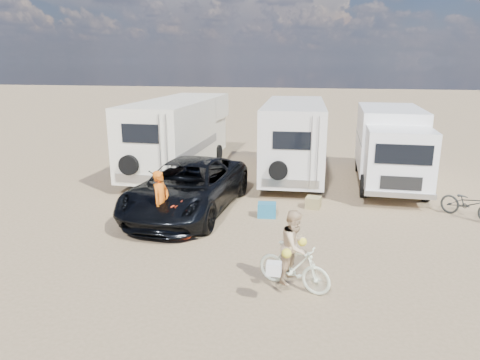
% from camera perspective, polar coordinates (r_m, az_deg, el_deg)
% --- Properties ---
extents(ground, '(140.00, 140.00, 0.00)m').
position_cam_1_polar(ground, '(11.15, 4.05, -9.19)').
color(ground, '#957B59').
rests_on(ground, ground).
extents(rv_main, '(2.61, 6.53, 3.04)m').
position_cam_1_polar(rv_main, '(17.74, 6.99, 5.08)').
color(rv_main, white).
rests_on(rv_main, ground).
extents(rv_left, '(2.44, 7.69, 3.07)m').
position_cam_1_polar(rv_left, '(18.74, -7.89, 5.63)').
color(rv_left, beige).
rests_on(rv_left, ground).
extents(box_truck, '(2.36, 6.42, 2.85)m').
position_cam_1_polar(box_truck, '(17.58, 18.99, 3.96)').
color(box_truck, white).
rests_on(box_truck, ground).
extents(dark_suv, '(3.00, 5.92, 1.60)m').
position_cam_1_polar(dark_suv, '(13.79, -6.82, -0.90)').
color(dark_suv, black).
rests_on(dark_suv, ground).
extents(bike_man, '(2.04, 1.05, 1.02)m').
position_cam_1_polar(bike_man, '(12.02, -10.14, -4.93)').
color(bike_man, red).
rests_on(bike_man, ground).
extents(bike_woman, '(1.69, 1.05, 0.98)m').
position_cam_1_polar(bike_woman, '(9.31, 7.03, -11.09)').
color(bike_woman, silver).
rests_on(bike_woman, ground).
extents(rider_man, '(0.50, 0.67, 1.65)m').
position_cam_1_polar(rider_man, '(11.92, -10.20, -3.52)').
color(rider_man, '#D15A10').
rests_on(rider_man, ground).
extents(rider_woman, '(0.82, 0.91, 1.53)m').
position_cam_1_polar(rider_woman, '(9.19, 7.08, -9.55)').
color(rider_woman, '#D1AF85').
rests_on(rider_woman, ground).
extents(bike_parked, '(1.71, 1.61, 0.92)m').
position_cam_1_polar(bike_parked, '(14.88, 27.63, -2.75)').
color(bike_parked, '#262926').
rests_on(bike_parked, ground).
extents(cooler, '(0.59, 0.45, 0.44)m').
position_cam_1_polar(cooler, '(13.40, 3.51, -3.91)').
color(cooler, '#1F6488').
rests_on(cooler, ground).
extents(crate, '(0.52, 0.52, 0.37)m').
position_cam_1_polar(crate, '(14.38, 9.51, -2.90)').
color(crate, olive).
rests_on(crate, ground).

